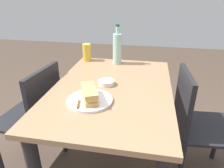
{
  "coord_description": "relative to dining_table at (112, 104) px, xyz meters",
  "views": [
    {
      "loc": [
        -1.17,
        -0.22,
        1.34
      ],
      "look_at": [
        0.0,
        0.0,
        0.78
      ],
      "focal_mm": 33.05,
      "sensor_mm": 36.0,
      "label": 1
    }
  ],
  "objects": [
    {
      "name": "water_bottle",
      "position": [
        0.45,
        0.04,
        0.26
      ],
      "size": [
        0.07,
        0.07,
        0.32
      ],
      "color": "#99C6B7",
      "rests_on": "dining_table"
    },
    {
      "name": "olive_bowl",
      "position": [
        0.03,
        0.04,
        0.14
      ],
      "size": [
        0.11,
        0.11,
        0.03
      ],
      "primitive_type": "cylinder",
      "color": "silver",
      "rests_on": "dining_table"
    },
    {
      "name": "knife_near",
      "position": [
        -0.24,
        0.14,
        0.15
      ],
      "size": [
        0.18,
        0.05,
        0.01
      ],
      "color": "silver",
      "rests_on": "plate_near"
    },
    {
      "name": "plate_near",
      "position": [
        -0.21,
        0.09,
        0.14
      ],
      "size": [
        0.25,
        0.25,
        0.01
      ],
      "primitive_type": "cylinder",
      "color": "white",
      "rests_on": "dining_table"
    },
    {
      "name": "dining_table",
      "position": [
        0.0,
        0.0,
        0.0
      ],
      "size": [
        1.1,
        0.75,
        0.76
      ],
      "color": "#997251",
      "rests_on": "ground"
    },
    {
      "name": "chair_near",
      "position": [
        0.11,
        -0.57,
        -0.15
      ],
      "size": [
        0.43,
        0.43,
        0.85
      ],
      "color": "black",
      "rests_on": "ground"
    },
    {
      "name": "beer_glass",
      "position": [
        0.48,
        0.31,
        0.2
      ],
      "size": [
        0.07,
        0.07,
        0.15
      ],
      "primitive_type": "cylinder",
      "color": "gold",
      "rests_on": "dining_table"
    },
    {
      "name": "chair_far",
      "position": [
        -0.01,
        0.57,
        -0.15
      ],
      "size": [
        0.44,
        0.44,
        0.85
      ],
      "color": "black",
      "rests_on": "ground"
    },
    {
      "name": "baguette_sandwich_near",
      "position": [
        -0.21,
        0.09,
        0.18
      ],
      "size": [
        0.2,
        0.14,
        0.07
      ],
      "color": "tan",
      "rests_on": "plate_near"
    }
  ]
}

